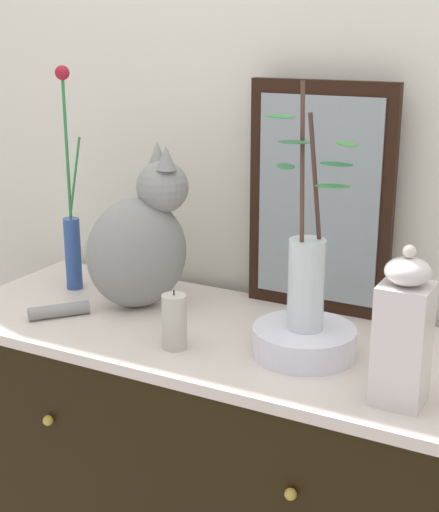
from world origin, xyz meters
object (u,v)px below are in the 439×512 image
at_px(sideboard, 219,483).
at_px(candle_pillar, 174,322).
at_px(mirror_leaning, 319,199).
at_px(vase_glass_clear, 307,272).
at_px(jar_lidded_porcelain, 403,333).
at_px(cat_sitting, 141,242).
at_px(bowl_porcelain, 304,341).
at_px(vase_slim_green, 72,229).

distance_m(sideboard, candle_pillar, 0.48).
bearing_deg(mirror_leaning, vase_glass_clear, -73.85).
xyz_separation_m(vase_glass_clear, jar_lidded_porcelain, (0.23, -0.11, -0.05)).
bearing_deg(cat_sitting, vase_glass_clear, -10.16).
distance_m(mirror_leaning, candle_pillar, 0.46).
xyz_separation_m(mirror_leaning, cat_sitting, (-0.39, -0.19, -0.11)).
relative_size(vase_glass_clear, jar_lidded_porcelain, 1.67).
relative_size(mirror_leaning, candle_pillar, 4.15).
bearing_deg(vase_glass_clear, sideboard, 171.82).
relative_size(mirror_leaning, jar_lidded_porcelain, 1.82).
bearing_deg(vase_glass_clear, candle_pillar, -159.32).
height_order(mirror_leaning, jar_lidded_porcelain, mirror_leaning).
relative_size(bowl_porcelain, jar_lidded_porcelain, 0.72).
height_order(cat_sitting, vase_glass_clear, vase_glass_clear).
distance_m(sideboard, vase_glass_clear, 0.63).
xyz_separation_m(sideboard, vase_glass_clear, (0.22, -0.03, 0.59)).
bearing_deg(sideboard, bowl_porcelain, -7.87).
distance_m(vase_glass_clear, candle_pillar, 0.31).
height_order(vase_slim_green, vase_glass_clear, vase_slim_green).
bearing_deg(bowl_porcelain, vase_slim_green, 171.20).
bearing_deg(sideboard, candle_pillar, -107.27).
bearing_deg(vase_slim_green, jar_lidded_porcelain, -13.32).
bearing_deg(vase_glass_clear, bowl_porcelain, 116.13).
relative_size(mirror_leaning, vase_glass_clear, 1.09).
bearing_deg(candle_pillar, bowl_porcelain, 20.98).
bearing_deg(vase_slim_green, cat_sitting, -6.33).
relative_size(bowl_porcelain, vase_glass_clear, 0.43).
height_order(vase_glass_clear, candle_pillar, vase_glass_clear).
xyz_separation_m(vase_glass_clear, candle_pillar, (-0.26, -0.10, -0.13)).
height_order(mirror_leaning, vase_slim_green, vase_slim_green).
relative_size(sideboard, vase_slim_green, 2.31).
distance_m(mirror_leaning, bowl_porcelain, 0.37).
bearing_deg(jar_lidded_porcelain, vase_glass_clear, 154.46).
distance_m(sideboard, vase_slim_green, 0.75).
xyz_separation_m(vase_slim_green, jar_lidded_porcelain, (0.94, -0.22, -0.03)).
distance_m(sideboard, mirror_leaning, 0.74).
distance_m(mirror_leaning, vase_slim_green, 0.65).
height_order(cat_sitting, jar_lidded_porcelain, cat_sitting).
xyz_separation_m(vase_slim_green, candle_pillar, (0.44, -0.21, -0.10)).
height_order(mirror_leaning, candle_pillar, mirror_leaning).
bearing_deg(candle_pillar, vase_glass_clear, 20.68).
bearing_deg(bowl_porcelain, candle_pillar, -159.02).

